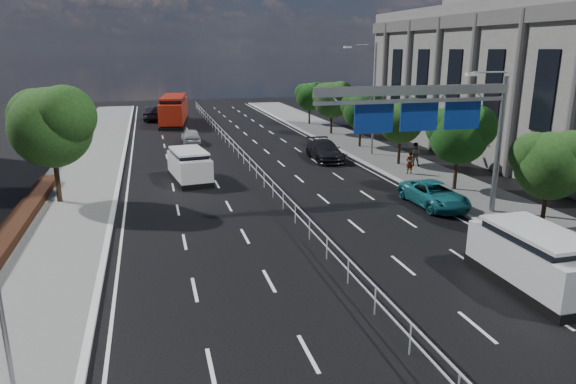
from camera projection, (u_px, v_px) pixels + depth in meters
name	position (u px, v px, depth m)	size (l,w,h in m)	color
ground	(396.00, 340.00, 15.53)	(160.00, 160.00, 0.00)	black
median_fence	(251.00, 166.00, 36.31)	(0.05, 85.00, 1.02)	silver
overhead_gantry	(434.00, 110.00, 25.07)	(10.24, 0.38, 7.45)	gray
streetlight_far	(371.00, 92.00, 40.95)	(2.78, 2.40, 9.00)	gray
civic_hall	(548.00, 79.00, 40.27)	(14.40, 36.00, 14.35)	slate
near_tree_back	(51.00, 123.00, 27.99)	(4.84, 4.51, 6.69)	black
far_tree_c	(552.00, 162.00, 23.93)	(3.52, 3.28, 4.94)	black
far_tree_d	(460.00, 132.00, 30.83)	(3.85, 3.59, 5.34)	black
far_tree_e	(402.00, 119.00, 37.84)	(3.63, 3.38, 5.13)	black
far_tree_f	(362.00, 109.00, 44.83)	(3.52, 3.28, 5.02)	black
far_tree_g	(332.00, 98.00, 51.73)	(3.96, 3.69, 5.45)	black
far_tree_h	(310.00, 95.00, 58.80)	(3.41, 3.18, 4.91)	black
white_minivan	(189.00, 166.00, 34.02)	(2.72, 5.10, 2.11)	black
red_bus	(174.00, 109.00, 59.98)	(4.04, 11.25, 3.29)	black
near_car_silver	(191.00, 136.00, 47.94)	(1.61, 4.00, 1.36)	#A7A8AE
near_car_dark	(153.00, 113.00, 63.43)	(1.80, 5.17, 1.70)	black
silver_minivan	(535.00, 259.00, 18.73)	(2.34, 5.37, 2.22)	black
parked_car_teal	(434.00, 194.00, 28.59)	(2.24, 4.86, 1.35)	#18646E
parked_car_dark	(325.00, 150.00, 40.59)	(2.13, 5.24, 1.52)	black
pedestrian_a	(410.00, 163.00, 35.49)	(0.56, 0.37, 1.54)	gray
pedestrian_b	(415.00, 154.00, 37.90)	(0.85, 0.66, 1.74)	gray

